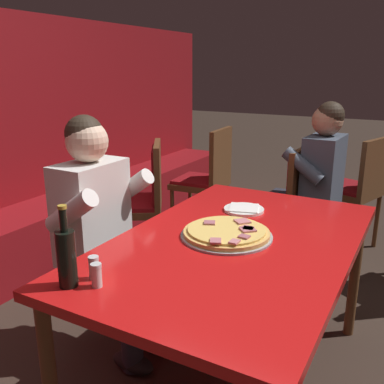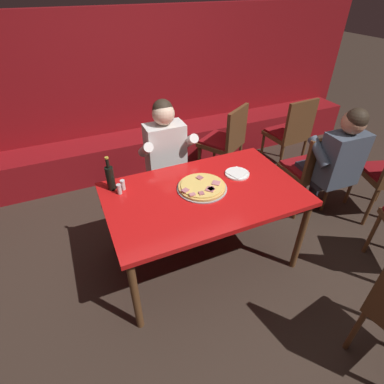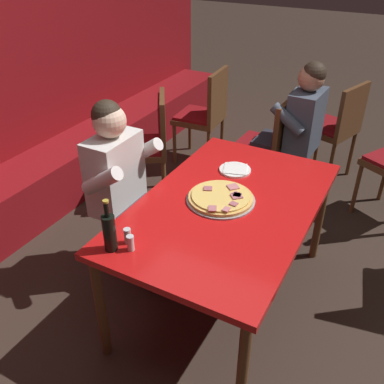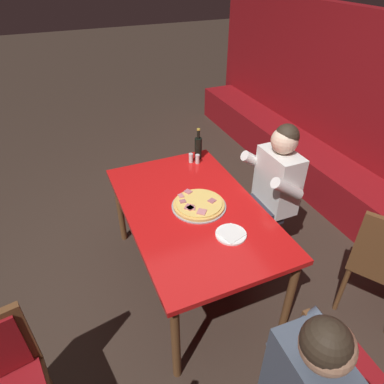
{
  "view_description": "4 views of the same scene",
  "coord_description": "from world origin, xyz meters",
  "px_view_note": "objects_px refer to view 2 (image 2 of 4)",
  "views": [
    {
      "loc": [
        -1.62,
        -0.67,
        1.5
      ],
      "look_at": [
        0.13,
        0.29,
        0.91
      ],
      "focal_mm": 40.0,
      "sensor_mm": 36.0,
      "label": 1
    },
    {
      "loc": [
        -0.87,
        -1.73,
        2.18
      ],
      "look_at": [
        -0.06,
        0.09,
        0.73
      ],
      "focal_mm": 28.0,
      "sensor_mm": 36.0,
      "label": 2
    },
    {
      "loc": [
        -1.94,
        -0.81,
        2.15
      ],
      "look_at": [
        -0.03,
        0.22,
        0.8
      ],
      "focal_mm": 40.0,
      "sensor_mm": 36.0,
      "label": 3
    },
    {
      "loc": [
        1.84,
        -0.79,
        2.34
      ],
      "look_at": [
        -0.08,
        0.03,
        0.85
      ],
      "focal_mm": 32.0,
      "sensor_mm": 36.0,
      "label": 4
    }
  ],
  "objects_px": {
    "beer_bottle": "(110,177)",
    "diner_seated_blue_shirt": "(169,160)",
    "shaker_red_pepper_flakes": "(123,185)",
    "dining_chair_far_right": "(291,130)",
    "shaker_black_pepper": "(119,190)",
    "dining_chair_by_booth": "(312,167)",
    "diner_standing_companion": "(333,162)",
    "dining_chair_far_left": "(227,138)",
    "plate_white_paper": "(237,174)",
    "pizza": "(202,187)",
    "main_dining_table": "(204,199)"
  },
  "relations": [
    {
      "from": "beer_bottle",
      "to": "diner_seated_blue_shirt",
      "type": "xyz_separation_m",
      "value": [
        0.62,
        0.36,
        -0.17
      ]
    },
    {
      "from": "shaker_red_pepper_flakes",
      "to": "dining_chair_far_right",
      "type": "height_order",
      "value": "dining_chair_far_right"
    },
    {
      "from": "shaker_black_pepper",
      "to": "dining_chair_by_booth",
      "type": "distance_m",
      "value": 2.0
    },
    {
      "from": "dining_chair_by_booth",
      "to": "diner_standing_companion",
      "type": "distance_m",
      "value": 0.24
    },
    {
      "from": "dining_chair_far_right",
      "to": "dining_chair_far_left",
      "type": "distance_m",
      "value": 0.89
    },
    {
      "from": "plate_white_paper",
      "to": "beer_bottle",
      "type": "height_order",
      "value": "beer_bottle"
    },
    {
      "from": "diner_seated_blue_shirt",
      "to": "shaker_black_pepper",
      "type": "bearing_deg",
      "value": -141.92
    },
    {
      "from": "plate_white_paper",
      "to": "diner_seated_blue_shirt",
      "type": "bearing_deg",
      "value": 125.94
    },
    {
      "from": "pizza",
      "to": "beer_bottle",
      "type": "height_order",
      "value": "beer_bottle"
    },
    {
      "from": "beer_bottle",
      "to": "dining_chair_by_booth",
      "type": "height_order",
      "value": "beer_bottle"
    },
    {
      "from": "dining_chair_far_right",
      "to": "diner_standing_companion",
      "type": "xyz_separation_m",
      "value": [
        -0.32,
        -0.99,
        0.14
      ]
    },
    {
      "from": "main_dining_table",
      "to": "dining_chair_far_left",
      "type": "xyz_separation_m",
      "value": [
        0.84,
        1.11,
        -0.12
      ]
    },
    {
      "from": "dining_chair_by_booth",
      "to": "main_dining_table",
      "type": "bearing_deg",
      "value": -171.17
    },
    {
      "from": "shaker_red_pepper_flakes",
      "to": "dining_chair_far_left",
      "type": "relative_size",
      "value": 0.09
    },
    {
      "from": "dining_chair_far_left",
      "to": "dining_chair_by_booth",
      "type": "height_order",
      "value": "dining_chair_far_left"
    },
    {
      "from": "pizza",
      "to": "dining_chair_far_left",
      "type": "relative_size",
      "value": 0.42
    },
    {
      "from": "main_dining_table",
      "to": "beer_bottle",
      "type": "bearing_deg",
      "value": 152.62
    },
    {
      "from": "beer_bottle",
      "to": "main_dining_table",
      "type": "bearing_deg",
      "value": -27.38
    },
    {
      "from": "beer_bottle",
      "to": "pizza",
      "type": "bearing_deg",
      "value": -23.75
    },
    {
      "from": "shaker_black_pepper",
      "to": "beer_bottle",
      "type": "bearing_deg",
      "value": 114.61
    },
    {
      "from": "dining_chair_far_right",
      "to": "dining_chair_by_booth",
      "type": "height_order",
      "value": "dining_chair_far_right"
    },
    {
      "from": "shaker_red_pepper_flakes",
      "to": "diner_seated_blue_shirt",
      "type": "xyz_separation_m",
      "value": [
        0.53,
        0.4,
        -0.1
      ]
    },
    {
      "from": "dining_chair_far_right",
      "to": "diner_standing_companion",
      "type": "distance_m",
      "value": 1.05
    },
    {
      "from": "diner_seated_blue_shirt",
      "to": "diner_standing_companion",
      "type": "relative_size",
      "value": 1.0
    },
    {
      "from": "main_dining_table",
      "to": "pizza",
      "type": "relative_size",
      "value": 3.83
    },
    {
      "from": "diner_standing_companion",
      "to": "shaker_red_pepper_flakes",
      "type": "bearing_deg",
      "value": 172.06
    },
    {
      "from": "diner_seated_blue_shirt",
      "to": "dining_chair_far_left",
      "type": "height_order",
      "value": "diner_seated_blue_shirt"
    },
    {
      "from": "pizza",
      "to": "dining_chair_by_booth",
      "type": "xyz_separation_m",
      "value": [
        1.36,
        0.16,
        -0.23
      ]
    },
    {
      "from": "main_dining_table",
      "to": "diner_seated_blue_shirt",
      "type": "distance_m",
      "value": 0.7
    },
    {
      "from": "dining_chair_far_right",
      "to": "diner_seated_blue_shirt",
      "type": "bearing_deg",
      "value": -170.12
    },
    {
      "from": "shaker_black_pepper",
      "to": "dining_chair_far_right",
      "type": "relative_size",
      "value": 0.09
    },
    {
      "from": "shaker_red_pepper_flakes",
      "to": "diner_standing_companion",
      "type": "bearing_deg",
      "value": -7.94
    },
    {
      "from": "main_dining_table",
      "to": "shaker_red_pepper_flakes",
      "type": "xyz_separation_m",
      "value": [
        -0.58,
        0.3,
        0.11
      ]
    },
    {
      "from": "plate_white_paper",
      "to": "shaker_red_pepper_flakes",
      "type": "relative_size",
      "value": 2.44
    },
    {
      "from": "main_dining_table",
      "to": "dining_chair_by_booth",
      "type": "relative_size",
      "value": 1.65
    },
    {
      "from": "shaker_red_pepper_flakes",
      "to": "dining_chair_far_left",
      "type": "height_order",
      "value": "dining_chair_far_left"
    },
    {
      "from": "beer_bottle",
      "to": "diner_seated_blue_shirt",
      "type": "bearing_deg",
      "value": 30.28
    },
    {
      "from": "shaker_black_pepper",
      "to": "dining_chair_by_booth",
      "type": "xyz_separation_m",
      "value": [
        1.98,
        -0.04,
        -0.25
      ]
    },
    {
      "from": "dining_chair_far_right",
      "to": "main_dining_table",
      "type": "bearing_deg",
      "value": -149.62
    },
    {
      "from": "main_dining_table",
      "to": "diner_seated_blue_shirt",
      "type": "bearing_deg",
      "value": 93.72
    },
    {
      "from": "dining_chair_far_right",
      "to": "dining_chair_by_booth",
      "type": "bearing_deg",
      "value": -114.42
    },
    {
      "from": "dining_chair_far_left",
      "to": "diner_standing_companion",
      "type": "bearing_deg",
      "value": -62.83
    },
    {
      "from": "dining_chair_far_right",
      "to": "beer_bottle",
      "type": "bearing_deg",
      "value": -164.36
    },
    {
      "from": "shaker_red_pepper_flakes",
      "to": "dining_chair_far_right",
      "type": "relative_size",
      "value": 0.09
    },
    {
      "from": "main_dining_table",
      "to": "shaker_red_pepper_flakes",
      "type": "relative_size",
      "value": 18.18
    },
    {
      "from": "diner_standing_companion",
      "to": "main_dining_table",
      "type": "bearing_deg",
      "value": -179.07
    },
    {
      "from": "beer_bottle",
      "to": "shaker_black_pepper",
      "type": "relative_size",
      "value": 3.4
    },
    {
      "from": "plate_white_paper",
      "to": "pizza",
      "type": "bearing_deg",
      "value": -169.29
    },
    {
      "from": "main_dining_table",
      "to": "beer_bottle",
      "type": "xyz_separation_m",
      "value": [
        -0.66,
        0.34,
        0.18
      ]
    },
    {
      "from": "dining_chair_far_right",
      "to": "shaker_black_pepper",
      "type": "bearing_deg",
      "value": -162.07
    }
  ]
}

